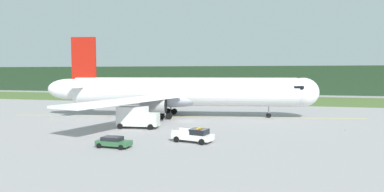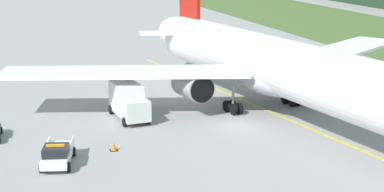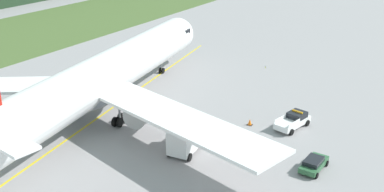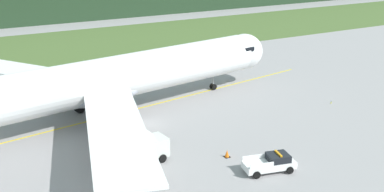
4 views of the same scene
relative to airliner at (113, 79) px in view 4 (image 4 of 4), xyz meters
name	(u,v)px [view 4 (image 4 of 4)]	position (x,y,z in m)	size (l,w,h in m)	color
ground	(148,125)	(2.40, -5.57, -4.89)	(320.00, 320.00, 0.00)	gray
grass_verge	(52,47)	(2.40, 44.50, -4.87)	(320.00, 33.77, 0.04)	#47602E
distant_tree_line	(22,3)	(2.40, 75.14, 0.85)	(288.00, 5.87, 11.49)	#203721
taxiway_centerline_main	(119,113)	(0.60, 0.10, -4.89)	(70.55, 0.30, 0.01)	yellow
airliner	(113,79)	(0.00, 0.00, 0.00)	(54.61, 51.63, 16.05)	white
ops_pickup_truck	(271,163)	(8.16, -22.74, -3.99)	(5.56, 3.23, 1.94)	white
catering_truck	(135,149)	(-3.19, -14.68, -3.08)	(6.76, 3.17, 3.60)	silver
apron_cone	(227,154)	(6.07, -17.91, -4.50)	(0.64, 0.64, 0.80)	black
taxiway_edge_light_east	(331,102)	(28.34, -10.91, -4.67)	(0.12, 0.12, 0.41)	yellow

